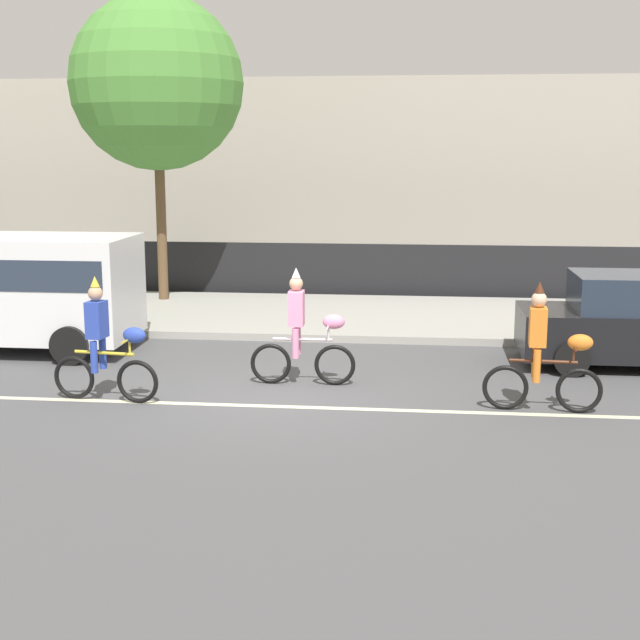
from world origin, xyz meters
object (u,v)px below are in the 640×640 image
(parade_cyclist_pink, at_px, (303,334))
(parade_cyclist_orange, at_px, (545,355))
(parked_car_black, at_px, (637,323))
(parked_van_white, at_px, (5,284))
(parade_cyclist_cobalt, at_px, (105,347))

(parade_cyclist_pink, height_order, parade_cyclist_orange, same)
(parade_cyclist_pink, bearing_deg, parked_car_black, 18.20)
(parked_van_white, bearing_deg, parade_cyclist_pink, -17.65)
(parade_cyclist_orange, height_order, parked_van_white, parked_van_white)
(parked_car_black, bearing_deg, parked_van_white, 179.90)
(parked_van_white, xyz_separation_m, parked_car_black, (11.59, -0.02, -0.50))
(parade_cyclist_pink, relative_size, parked_van_white, 0.38)
(parade_cyclist_pink, relative_size, parade_cyclist_orange, 1.00)
(parade_cyclist_pink, bearing_deg, parked_van_white, 162.35)
(parade_cyclist_pink, xyz_separation_m, parked_car_black, (5.67, 1.86, -0.06))
(parade_cyclist_pink, bearing_deg, parade_cyclist_orange, -17.03)
(parade_cyclist_cobalt, distance_m, parked_car_black, 9.09)
(parade_cyclist_orange, relative_size, parked_van_white, 0.38)
(parade_cyclist_orange, height_order, parked_car_black, parade_cyclist_orange)
(parked_van_white, relative_size, parked_car_black, 1.22)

